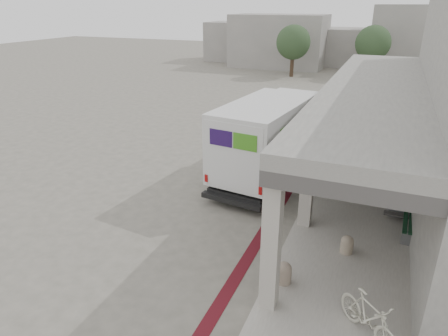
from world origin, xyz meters
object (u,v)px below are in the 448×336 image
at_px(fedex_truck, 274,135).
at_px(bench, 411,221).
at_px(bicycle_cream, 369,317).
at_px(utility_cabinet, 397,199).

bearing_deg(fedex_truck, bench, -22.56).
bearing_deg(bicycle_cream, fedex_truck, 73.44).
bearing_deg(bench, fedex_truck, 153.09).
xyz_separation_m(bench, bicycle_cream, (-0.91, -4.95, 0.17)).
bearing_deg(fedex_truck, utility_cabinet, -14.68).
bearing_deg(fedex_truck, bicycle_cream, -54.41).
bearing_deg(bicycle_cream, utility_cabinet, 40.04).
relative_size(bench, bicycle_cream, 1.20).
height_order(utility_cabinet, bicycle_cream, utility_cabinet).
bearing_deg(bicycle_cream, bench, 34.21).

